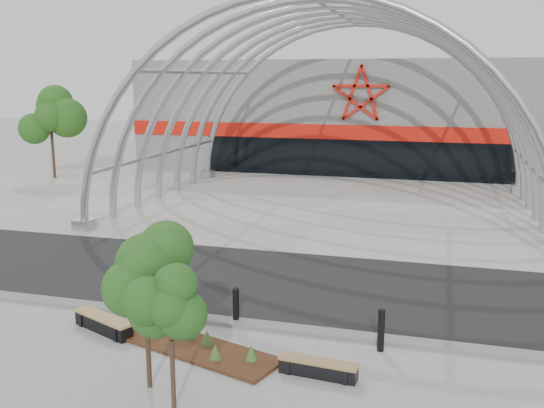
# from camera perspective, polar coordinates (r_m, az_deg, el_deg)

# --- Properties ---
(ground) EXTENTS (140.00, 140.00, 0.00)m
(ground) POSITION_cam_1_polar(r_m,az_deg,el_deg) (17.66, -3.60, -10.90)
(ground) COLOR gray
(ground) RESTS_ON ground
(road) EXTENTS (140.00, 7.00, 0.02)m
(road) POSITION_cam_1_polar(r_m,az_deg,el_deg) (20.77, -0.38, -7.28)
(road) COLOR black
(road) RESTS_ON ground
(forecourt) EXTENTS (60.00, 17.00, 0.04)m
(forecourt) POSITION_cam_1_polar(r_m,az_deg,el_deg) (32.05, 5.61, -0.43)
(forecourt) COLOR #A7A097
(forecourt) RESTS_ON ground
(kerb) EXTENTS (60.00, 0.50, 0.12)m
(kerb) POSITION_cam_1_polar(r_m,az_deg,el_deg) (17.42, -3.88, -11.02)
(kerb) COLOR slate
(kerb) RESTS_ON ground
(arena_building) EXTENTS (34.00, 15.24, 8.00)m
(arena_building) POSITION_cam_1_polar(r_m,az_deg,el_deg) (49.18, 9.49, 8.43)
(arena_building) COLOR slate
(arena_building) RESTS_ON ground
(vault_canopy) EXTENTS (20.80, 15.80, 20.36)m
(vault_canopy) POSITION_cam_1_polar(r_m,az_deg,el_deg) (32.05, 5.61, -0.43)
(vault_canopy) COLOR #9FA3A8
(vault_canopy) RESTS_ON ground
(planting_bed) EXTENTS (4.67, 2.67, 0.47)m
(planting_bed) POSITION_cam_1_polar(r_m,az_deg,el_deg) (16.01, -7.09, -13.04)
(planting_bed) COLOR #371A0F
(planting_bed) RESTS_ON ground
(street_tree_0) EXTENTS (1.57, 1.57, 3.58)m
(street_tree_0) POSITION_cam_1_polar(r_m,az_deg,el_deg) (13.48, -11.87, -6.83)
(street_tree_0) COLOR black
(street_tree_0) RESTS_ON ground
(street_tree_1) EXTENTS (1.28, 1.28, 3.03)m
(street_tree_1) POSITION_cam_1_polar(r_m,az_deg,el_deg) (12.61, -9.53, -9.97)
(street_tree_1) COLOR #331E16
(street_tree_1) RESTS_ON ground
(bench_0) EXTENTS (2.15, 1.28, 0.45)m
(bench_0) POSITION_cam_1_polar(r_m,az_deg,el_deg) (17.47, -15.58, -10.82)
(bench_0) COLOR black
(bench_0) RESTS_ON ground
(bench_1) EXTENTS (1.91, 0.58, 0.39)m
(bench_1) POSITION_cam_1_polar(r_m,az_deg,el_deg) (14.61, 4.36, -15.19)
(bench_1) COLOR black
(bench_1) RESTS_ON ground
(bollard_0) EXTENTS (0.16, 0.16, 0.98)m
(bollard_0) POSITION_cam_1_polar(r_m,az_deg,el_deg) (18.89, -13.68, -8.08)
(bollard_0) COLOR black
(bollard_0) RESTS_ON ground
(bollard_1) EXTENTS (0.14, 0.14, 0.91)m
(bollard_1) POSITION_cam_1_polar(r_m,az_deg,el_deg) (18.98, -12.49, -8.05)
(bollard_1) COLOR black
(bollard_1) RESTS_ON ground
(bollard_2) EXTENTS (0.16, 0.16, 1.01)m
(bollard_2) POSITION_cam_1_polar(r_m,az_deg,el_deg) (17.30, -3.45, -9.59)
(bollard_2) COLOR black
(bollard_2) RESTS_ON ground
(bollard_3) EXTENTS (0.16, 0.16, 1.00)m
(bollard_3) POSITION_cam_1_polar(r_m,az_deg,el_deg) (17.42, -3.38, -9.46)
(bollard_3) COLOR black
(bollard_3) RESTS_ON ground
(bollard_4) EXTENTS (0.18, 0.18, 1.11)m
(bollard_4) POSITION_cam_1_polar(r_m,az_deg,el_deg) (15.87, 10.23, -11.62)
(bollard_4) COLOR black
(bollard_4) RESTS_ON ground
(bg_tree_0) EXTENTS (3.00, 3.00, 6.45)m
(bg_tree_0) POSITION_cam_1_polar(r_m,az_deg,el_deg) (43.62, -20.18, 8.30)
(bg_tree_0) COLOR #312116
(bg_tree_0) RESTS_ON ground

